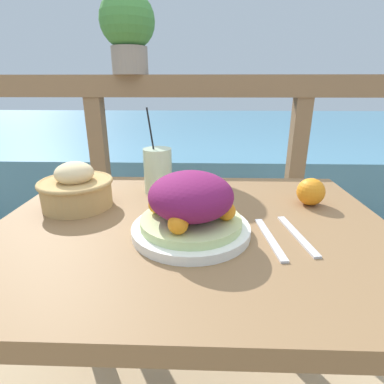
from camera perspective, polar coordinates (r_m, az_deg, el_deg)
The scene contains 10 objects.
patio_table at distance 0.77m, azimuth -0.03°, elevation -14.13°, with size 0.92×0.71×0.75m.
railing_fence at distance 1.38m, azimuth 0.98°, elevation 8.23°, with size 2.80×0.08×1.10m.
sea_backdrop at distance 3.93m, azimuth 1.57°, elevation 8.62°, with size 12.00×4.00×0.59m.
salad_plate at distance 0.63m, azimuth -0.36°, elevation -3.11°, with size 0.26×0.26×0.14m.
drink_glass at distance 0.89m, azimuth -6.50°, elevation 4.07°, with size 0.08×0.08×0.25m.
bread_basket at distance 0.84m, azimuth -21.16°, elevation 0.62°, with size 0.19×0.19×0.12m.
potted_plant at distance 1.41m, azimuth -12.14°, elevation 28.23°, with size 0.22×0.22×0.32m.
fork at distance 0.66m, azimuth 14.60°, elevation -8.54°, with size 0.03×0.18×0.00m.
knife at distance 0.69m, azimuth 19.36°, elevation -7.73°, with size 0.04×0.18×0.00m.
orange_near_basket at distance 0.86m, azimuth 21.68°, elevation 0.05°, with size 0.07×0.07×0.07m.
Camera 1 is at (0.02, -0.64, 1.06)m, focal length 28.00 mm.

